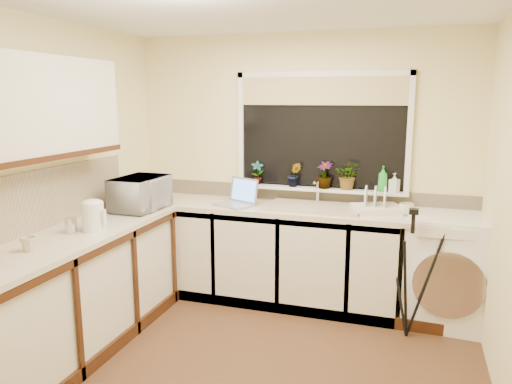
# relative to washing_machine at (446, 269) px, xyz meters

# --- Properties ---
(floor) EXTENTS (3.20, 3.20, 0.00)m
(floor) POSITION_rel_washing_machine_xyz_m (-1.33, -1.21, -0.46)
(floor) COLOR brown
(floor) RESTS_ON ground
(ceiling) EXTENTS (3.20, 3.20, 0.00)m
(ceiling) POSITION_rel_washing_machine_xyz_m (-1.33, -1.21, 1.99)
(ceiling) COLOR white
(ceiling) RESTS_ON ground
(wall_back) EXTENTS (3.20, 0.00, 3.20)m
(wall_back) POSITION_rel_washing_machine_xyz_m (-1.33, 0.29, 0.77)
(wall_back) COLOR #F4E5A3
(wall_back) RESTS_ON ground
(wall_front) EXTENTS (3.20, 0.00, 3.20)m
(wall_front) POSITION_rel_washing_machine_xyz_m (-1.33, -2.71, 0.77)
(wall_front) COLOR #F4E5A3
(wall_front) RESTS_ON ground
(wall_left) EXTENTS (0.00, 3.00, 3.00)m
(wall_left) POSITION_rel_washing_machine_xyz_m (-2.93, -1.21, 0.77)
(wall_left) COLOR #F4E5A3
(wall_left) RESTS_ON ground
(base_cabinet_back) EXTENTS (2.55, 0.60, 0.86)m
(base_cabinet_back) POSITION_rel_washing_machine_xyz_m (-1.66, -0.01, -0.03)
(base_cabinet_back) COLOR silver
(base_cabinet_back) RESTS_ON floor
(base_cabinet_left) EXTENTS (0.54, 2.40, 0.86)m
(base_cabinet_left) POSITION_rel_washing_machine_xyz_m (-2.63, -1.51, -0.03)
(base_cabinet_left) COLOR silver
(base_cabinet_left) RESTS_ON floor
(worktop_back) EXTENTS (3.20, 0.60, 0.04)m
(worktop_back) POSITION_rel_washing_machine_xyz_m (-1.33, -0.01, 0.42)
(worktop_back) COLOR beige
(worktop_back) RESTS_ON base_cabinet_back
(worktop_left) EXTENTS (0.60, 2.40, 0.04)m
(worktop_left) POSITION_rel_washing_machine_xyz_m (-2.63, -1.51, 0.42)
(worktop_left) COLOR beige
(worktop_left) RESTS_ON base_cabinet_left
(upper_cabinet) EXTENTS (0.28, 1.90, 0.70)m
(upper_cabinet) POSITION_rel_washing_machine_xyz_m (-2.77, -1.66, 1.34)
(upper_cabinet) COLOR silver
(upper_cabinet) RESTS_ON wall_left
(splashback_left) EXTENTS (0.02, 2.40, 0.45)m
(splashback_left) POSITION_rel_washing_machine_xyz_m (-2.92, -1.51, 0.67)
(splashback_left) COLOR beige
(splashback_left) RESTS_ON wall_left
(splashback_back) EXTENTS (3.20, 0.02, 0.14)m
(splashback_back) POSITION_rel_washing_machine_xyz_m (-1.33, 0.27, 0.51)
(splashback_back) COLOR beige
(splashback_back) RESTS_ON wall_back
(window_glass) EXTENTS (1.50, 0.02, 1.00)m
(window_glass) POSITION_rel_washing_machine_xyz_m (-1.13, 0.27, 1.09)
(window_glass) COLOR black
(window_glass) RESTS_ON wall_back
(window_blind) EXTENTS (1.50, 0.02, 0.25)m
(window_blind) POSITION_rel_washing_machine_xyz_m (-1.13, 0.25, 1.47)
(window_blind) COLOR tan
(window_blind) RESTS_ON wall_back
(windowsill) EXTENTS (1.60, 0.14, 0.03)m
(windowsill) POSITION_rel_washing_machine_xyz_m (-1.13, 0.22, 0.58)
(windowsill) COLOR white
(windowsill) RESTS_ON wall_back
(sink) EXTENTS (0.82, 0.46, 0.03)m
(sink) POSITION_rel_washing_machine_xyz_m (-1.13, -0.01, 0.45)
(sink) COLOR tan
(sink) RESTS_ON worktop_back
(faucet) EXTENTS (0.03, 0.03, 0.24)m
(faucet) POSITION_rel_washing_machine_xyz_m (-1.13, 0.17, 0.56)
(faucet) COLOR silver
(faucet) RESTS_ON worktop_back
(washing_machine) EXTENTS (0.69, 0.67, 0.92)m
(washing_machine) POSITION_rel_washing_machine_xyz_m (0.00, 0.00, 0.00)
(washing_machine) COLOR white
(washing_machine) RESTS_ON floor
(laptop) EXTENTS (0.41, 0.39, 0.24)m
(laptop) POSITION_rel_washing_machine_xyz_m (-1.82, -0.08, 0.51)
(laptop) COLOR #9B9BA2
(laptop) RESTS_ON worktop_back
(kettle) EXTENTS (0.16, 0.16, 0.21)m
(kettle) POSITION_rel_washing_machine_xyz_m (-2.54, -1.24, 0.55)
(kettle) COLOR white
(kettle) RESTS_ON worktop_left
(dish_rack) EXTENTS (0.48, 0.43, 0.06)m
(dish_rack) POSITION_rel_washing_machine_xyz_m (-0.59, 0.01, 0.47)
(dish_rack) COLOR white
(dish_rack) RESTS_ON worktop_back
(tripod) EXTENTS (0.63, 0.63, 1.04)m
(tripod) POSITION_rel_washing_machine_xyz_m (-0.29, -0.39, 0.06)
(tripod) COLOR black
(tripod) RESTS_ON floor
(steel_jar) EXTENTS (0.08, 0.08, 0.11)m
(steel_jar) POSITION_rel_washing_machine_xyz_m (-2.66, -1.34, 0.50)
(steel_jar) COLOR silver
(steel_jar) RESTS_ON worktop_left
(microwave) EXTENTS (0.37, 0.53, 0.29)m
(microwave) POSITION_rel_washing_machine_xyz_m (-2.57, -0.51, 0.58)
(microwave) COLOR silver
(microwave) RESTS_ON worktop_left
(plant_a) EXTENTS (0.14, 0.12, 0.22)m
(plant_a) POSITION_rel_washing_machine_xyz_m (-1.73, 0.21, 0.70)
(plant_a) COLOR #999999
(plant_a) RESTS_ON windowsill
(plant_b) EXTENTS (0.15, 0.13, 0.23)m
(plant_b) POSITION_rel_washing_machine_xyz_m (-1.36, 0.18, 0.70)
(plant_b) COLOR #999999
(plant_b) RESTS_ON windowsill
(plant_c) EXTENTS (0.17, 0.17, 0.25)m
(plant_c) POSITION_rel_washing_machine_xyz_m (-1.08, 0.19, 0.71)
(plant_c) COLOR #999999
(plant_c) RESTS_ON windowsill
(plant_d) EXTENTS (0.23, 0.20, 0.25)m
(plant_d) POSITION_rel_washing_machine_xyz_m (-0.87, 0.21, 0.72)
(plant_d) COLOR #999999
(plant_d) RESTS_ON windowsill
(soap_bottle_green) EXTENTS (0.10, 0.10, 0.23)m
(soap_bottle_green) POSITION_rel_washing_machine_xyz_m (-0.56, 0.20, 0.71)
(soap_bottle_green) COLOR green
(soap_bottle_green) RESTS_ON windowsill
(soap_bottle_clear) EXTENTS (0.10, 0.10, 0.17)m
(soap_bottle_clear) POSITION_rel_washing_machine_xyz_m (-0.46, 0.21, 0.67)
(soap_bottle_clear) COLOR #999999
(soap_bottle_clear) RESTS_ON windowsill
(cup_back) EXTENTS (0.17, 0.17, 0.10)m
(cup_back) POSITION_rel_washing_machine_xyz_m (-0.35, -0.02, 0.49)
(cup_back) COLOR beige
(cup_back) RESTS_ON worktop_back
(cup_left) EXTENTS (0.12, 0.12, 0.09)m
(cup_left) POSITION_rel_washing_machine_xyz_m (-2.64, -1.78, 0.49)
(cup_left) COLOR beige
(cup_left) RESTS_ON worktop_left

